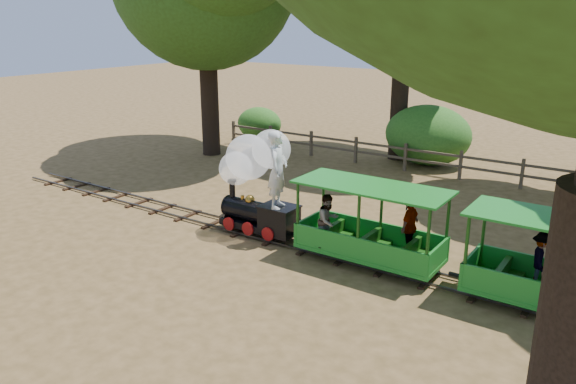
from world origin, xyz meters
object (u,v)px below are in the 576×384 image
Objects in this scene: locomotive at (256,174)px; fence at (432,159)px; carriage_rear at (560,277)px; carriage_front at (369,232)px.

fence is (1.62, 7.95, -1.02)m from locomotive.
carriage_rear is 9.65m from fence.
carriage_rear is 0.19× the size of fence.
carriage_rear is (7.05, -0.03, -0.86)m from locomotive.
carriage_rear reaches higher than fence.
locomotive reaches higher than carriage_rear.
locomotive is 3.27m from carriage_front.
fence is at bearing 124.28° from carriage_rear.
fence is (-1.55, 8.01, -0.21)m from carriage_front.
locomotive reaches higher than fence.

